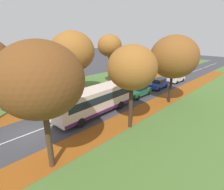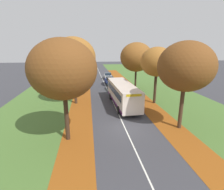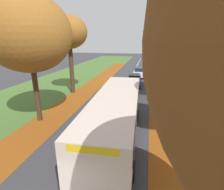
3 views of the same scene
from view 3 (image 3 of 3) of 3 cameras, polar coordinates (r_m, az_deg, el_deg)
The scene contains 13 objects.
grass_verge_left at distance 26.24m, azimuth -15.96°, elevation 3.49°, with size 12.00×90.00×0.01m, color #476B2D.
leaf_litter_left at distance 19.10m, azimuth -11.93°, elevation -1.40°, with size 2.80×60.00×0.00m, color #8C4714.
grass_verge_right at distance 24.11m, azimuth 26.61°, elevation 1.05°, with size 12.00×90.00×0.01m, color #476B2D.
leaf_litter_right at distance 17.64m, azimuth 16.68°, elevation -3.40°, with size 2.80×60.00×0.00m, color #8C4714.
road_centre_line at distance 23.46m, azimuth 4.40°, elevation 2.49°, with size 0.12×80.00×0.01m, color silver.
tree_left_near at distance 13.96m, azimuth -25.62°, elevation 17.52°, with size 5.93×5.93×9.17m.
tree_left_mid at distance 20.85m, azimuth -13.86°, elevation 19.12°, with size 4.01×4.01×8.72m.
tree_right_near at distance 10.32m, azimuth 29.44°, elevation 13.92°, with size 4.44×4.44×7.87m.
tree_right_mid at distance 18.97m, azimuth 20.41°, elevation 16.21°, with size 5.92×5.92×8.66m.
bus at distance 10.74m, azimuth 1.34°, elevation -6.64°, with size 2.95×10.49×2.98m.
car_green_lead at distance 18.87m, azimuth 5.95°, elevation 1.22°, with size 1.82×4.22×1.62m.
car_blue_following at distance 24.20m, azimuth 7.33°, elevation 4.84°, with size 1.91×4.26×1.62m.
car_white_third_in_line at distance 30.22m, azimuth 8.88°, elevation 7.33°, with size 1.82×4.22×1.62m.
Camera 3 is at (2.92, -2.46, 6.12)m, focal length 28.00 mm.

